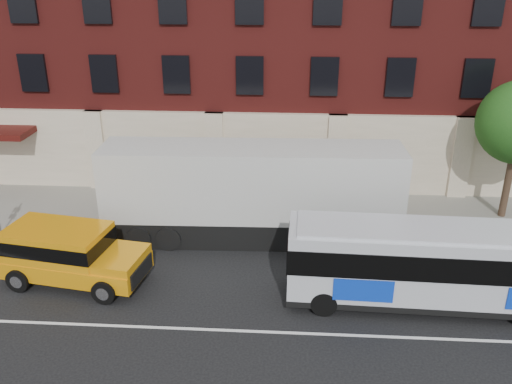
{
  "coord_description": "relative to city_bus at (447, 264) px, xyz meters",
  "views": [
    {
      "loc": [
        3.67,
        -13.51,
        10.8
      ],
      "look_at": [
        2.45,
        5.5,
        2.71
      ],
      "focal_mm": 37.78,
      "sensor_mm": 36.0,
      "label": 1
    }
  ],
  "objects": [
    {
      "name": "ground",
      "position": [
        -9.03,
        -2.41,
        -1.6
      ],
      "size": [
        120.0,
        120.0,
        0.0
      ],
      "primitive_type": "plane",
      "color": "black",
      "rests_on": "ground"
    },
    {
      "name": "sidewalk",
      "position": [
        -9.03,
        6.59,
        -1.53
      ],
      "size": [
        60.0,
        6.0,
        0.15
      ],
      "primitive_type": "cube",
      "color": "gray",
      "rests_on": "ground"
    },
    {
      "name": "kerb",
      "position": [
        -9.03,
        3.59,
        -1.53
      ],
      "size": [
        60.0,
        0.25,
        0.15
      ],
      "primitive_type": "cube",
      "color": "gray",
      "rests_on": "ground"
    },
    {
      "name": "lane_line",
      "position": [
        -9.03,
        -1.91,
        -1.6
      ],
      "size": [
        60.0,
        0.12,
        0.01
      ],
      "primitive_type": "cube",
      "color": "silver",
      "rests_on": "ground"
    },
    {
      "name": "building",
      "position": [
        -9.04,
        14.51,
        5.98
      ],
      "size": [
        30.0,
        12.1,
        15.0
      ],
      "color": "maroon",
      "rests_on": "sidewalk"
    },
    {
      "name": "city_bus",
      "position": [
        0.0,
        0.0,
        0.0
      ],
      "size": [
        10.67,
        2.61,
        2.9
      ],
      "color": "silver",
      "rests_on": "ground"
    },
    {
      "name": "yellow_suv",
      "position": [
        -13.29,
        0.7,
        -0.4
      ],
      "size": [
        5.63,
        3.05,
        2.1
      ],
      "color": "orange",
      "rests_on": "ground"
    },
    {
      "name": "shipping_container",
      "position": [
        -6.83,
        4.48,
        0.41
      ],
      "size": [
        12.25,
        2.9,
        4.06
      ],
      "color": "black",
      "rests_on": "ground"
    }
  ]
}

